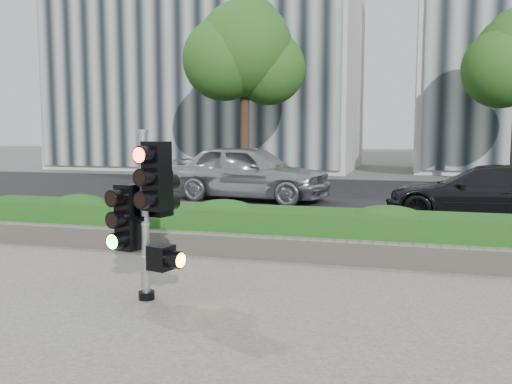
% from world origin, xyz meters
% --- Properties ---
extents(ground, '(120.00, 120.00, 0.00)m').
position_xyz_m(ground, '(0.00, 0.00, 0.00)').
color(ground, '#51514C').
rests_on(ground, ground).
extents(road, '(60.00, 13.00, 0.02)m').
position_xyz_m(road, '(0.00, 10.00, 0.01)').
color(road, black).
rests_on(road, ground).
extents(curb, '(60.00, 0.25, 0.12)m').
position_xyz_m(curb, '(0.00, 3.15, 0.06)').
color(curb, gray).
rests_on(curb, ground).
extents(stone_wall, '(12.00, 0.32, 0.34)m').
position_xyz_m(stone_wall, '(0.00, 1.90, 0.20)').
color(stone_wall, gray).
rests_on(stone_wall, sidewalk).
extents(hedge, '(12.00, 1.00, 0.68)m').
position_xyz_m(hedge, '(0.00, 2.55, 0.37)').
color(hedge, '#388A2A').
rests_on(hedge, sidewalk).
extents(building_left, '(16.00, 9.00, 15.00)m').
position_xyz_m(building_left, '(-9.00, 23.00, 7.50)').
color(building_left, '#B7B7B2').
rests_on(building_left, ground).
extents(tree_left, '(4.61, 4.03, 7.34)m').
position_xyz_m(tree_left, '(-4.52, 14.56, 5.04)').
color(tree_left, black).
rests_on(tree_left, ground).
extents(traffic_signal, '(0.72, 0.58, 1.97)m').
position_xyz_m(traffic_signal, '(-1.08, -0.46, 1.12)').
color(traffic_signal, black).
rests_on(traffic_signal, sidewalk).
extents(car_silver, '(4.98, 2.59, 1.62)m').
position_xyz_m(car_silver, '(-2.68, 8.85, 0.83)').
color(car_silver, '#A2A3A9').
rests_on(car_silver, road).
extents(car_dark, '(4.49, 2.32, 1.25)m').
position_xyz_m(car_dark, '(3.43, 6.71, 0.64)').
color(car_dark, black).
rests_on(car_dark, road).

